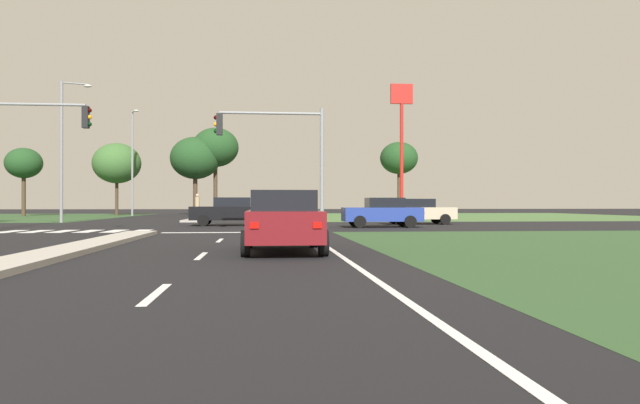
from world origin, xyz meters
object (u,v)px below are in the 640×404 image
car_black_near (231,211)px  pedestrian_at_median (197,203)px  car_blue_second (382,212)px  fastfood_pole_sign (402,120)px  traffic_signal_near_left (13,139)px  street_lamp_fourth (133,158)px  traffic_signal_near_right (282,146)px  treeline_fifth (399,158)px  treeline_fourth (215,148)px  treeline_third (195,158)px  street_lamp_third (64,144)px  treeline_second (117,163)px  car_beige_fourth (418,211)px  treeline_near (24,164)px  car_maroon_third (283,221)px

car_black_near → pedestrian_at_median: 10.78m
car_black_near → car_blue_second: car_black_near is taller
car_blue_second → fastfood_pole_sign: size_ratio=0.38×
traffic_signal_near_left → street_lamp_fourth: size_ratio=0.54×
traffic_signal_near_right → treeline_fifth: (14.19, 38.25, 2.46)m
treeline_fourth → traffic_signal_near_right: bearing=-81.2°
traffic_signal_near_right → pedestrian_at_median: 19.33m
pedestrian_at_median → fastfood_pole_sign: fastfood_pole_sign is taller
treeline_third → street_lamp_third: bearing=-102.9°
treeline_second → traffic_signal_near_left: bearing=-82.7°
car_beige_fourth → fastfood_pole_sign: 13.66m
car_black_near → treeline_third: bearing=10.1°
car_blue_second → traffic_signal_near_right: 7.85m
traffic_signal_near_left → treeline_fourth: bearing=82.3°
traffic_signal_near_right → fastfood_pole_sign: bearing=63.3°
traffic_signal_near_right → treeline_third: treeline_third is taller
pedestrian_at_median → treeline_fourth: size_ratio=0.19×
treeline_third → treeline_fourth: 2.52m
car_blue_second → car_beige_fourth: 5.29m
car_black_near → treeline_near: bearing=39.0°
treeline_near → treeline_third: 16.96m
car_black_near → treeline_second: size_ratio=0.59×
treeline_fifth → treeline_near: bearing=-175.4°
fastfood_pole_sign → car_black_near: bearing=-136.1°
car_blue_second → car_beige_fourth: bearing=-35.8°
street_lamp_fourth → treeline_second: size_ratio=1.38×
treeline_second → treeline_fifth: 30.59m
car_maroon_third → treeline_near: treeline_near is taller
car_black_near → fastfood_pole_sign: size_ratio=0.41×
fastfood_pole_sign → treeline_near: size_ratio=1.60×
treeline_near → treeline_second: (8.37, 2.87, 0.26)m
treeline_second → street_lamp_third: bearing=-84.4°
fastfood_pole_sign → treeline_fifth: bearing=77.6°
car_maroon_third → street_lamp_fourth: (-13.81, 45.88, 5.06)m
fastfood_pole_sign → treeline_near: (-35.04, 14.65, -2.76)m
car_maroon_third → treeline_near: (-24.45, 45.97, 4.44)m
traffic_signal_near_right → treeline_second: bearing=113.4°
car_blue_second → street_lamp_third: bearing=64.2°
treeline_third → treeline_fifth: size_ratio=1.05×
car_maroon_third → street_lamp_third: bearing=118.8°
car_black_near → car_beige_fourth: 11.38m
traffic_signal_near_left → treeline_fifth: 46.14m
traffic_signal_near_right → treeline_fourth: treeline_fourth is taller
treeline_near → treeline_fourth: size_ratio=0.71×
pedestrian_at_median → treeline_second: bearing=59.7°
car_beige_fourth → traffic_signal_near_right: bearing=-43.7°
car_beige_fourth → traffic_signal_near_left: (-20.12, -8.99, 3.22)m
car_black_near → car_beige_fourth: bearing=-84.6°
car_blue_second → traffic_signal_near_right: (-5.50, -4.70, 3.04)m
car_black_near → traffic_signal_near_right: (2.73, -7.93, 3.02)m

